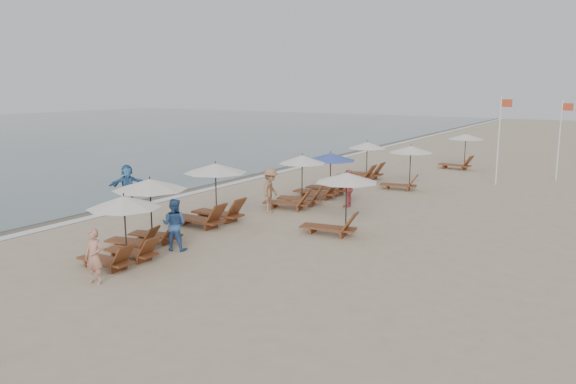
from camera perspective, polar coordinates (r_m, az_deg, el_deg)
The scene contains 19 objects.
ground at distance 16.13m, azimuth 3.24°, elevation -8.32°, with size 160.00×160.00×0.00m, color tan.
wet_sand_band at distance 31.08m, azimuth -8.29°, elevation 0.87°, with size 3.20×140.00×0.01m, color #6B5E4C.
foam_line at distance 30.27m, azimuth -6.40°, elevation 0.67°, with size 0.50×140.00×0.02m, color white.
lounger_station_0 at distance 17.45m, azimuth -16.36°, elevation -3.53°, with size 2.38×2.13×2.09m.
lounger_station_1 at distance 19.19m, azimuth -13.90°, elevation -1.65°, with size 2.59×2.41×2.26m.
lounger_station_2 at distance 21.79m, azimuth -7.75°, elevation -0.31°, with size 2.78×2.39×2.36m.
lounger_station_3 at distance 24.64m, azimuth 0.87°, elevation 0.84°, with size 2.57×2.36×2.28m.
lounger_station_4 at distance 27.09m, azimuth 3.74°, elevation 1.70°, with size 2.77×2.38×2.08m.
lounger_station_5 at distance 31.87m, azimuth 7.37°, elevation 2.87°, with size 2.63×2.09×2.15m.
inland_station_0 at distance 20.12m, azimuth 5.08°, elevation -0.46°, with size 2.71×2.24×2.22m.
inland_station_1 at distance 29.31m, azimuth 11.72°, elevation 3.04°, with size 2.58×2.24×2.22m.
inland_station_2 at distance 37.35m, azimuth 16.89°, elevation 4.28°, with size 2.72×2.24×2.22m.
beachgoer_near at distance 16.11m, azimuth -18.79°, elevation -6.11°, with size 0.55×0.36×1.51m, color tan.
beachgoer_mid_a at distance 18.63m, azimuth -11.28°, elevation -3.20°, with size 0.82×0.64×1.69m, color #335B99.
beachgoer_mid_b at distance 23.62m, azimuth -1.76°, elevation 0.16°, with size 1.20×0.69×1.86m, color #996E4E.
beachgoer_far_a at distance 24.83m, azimuth 6.06°, elevation 0.36°, with size 0.96×0.40×1.64m, color #C64F52.
waterline_walker at distance 26.09m, azimuth -15.72°, elevation 0.69°, with size 1.66×0.53×1.79m, color #326598.
flag_pole_near at distance 32.00m, azimuth 20.36°, elevation 5.28°, with size 0.60×0.08×4.69m.
flag_pole_far at distance 34.82m, azimuth 25.54°, elevation 5.08°, with size 0.60×0.08×4.45m.
Camera 1 is at (7.23, -13.43, 5.26)m, focal length 35.62 mm.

